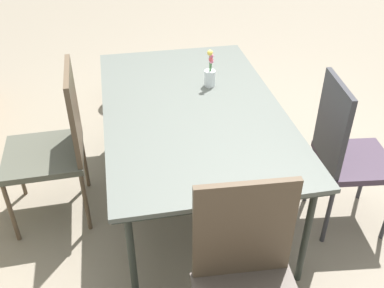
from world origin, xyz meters
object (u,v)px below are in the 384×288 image
chair_end_left (248,283)px  potted_plant (121,78)px  chair_far_side (56,140)px  dining_table (192,112)px  flower_vase (210,74)px  chair_near_left (345,149)px

chair_end_left → potted_plant: bearing=-78.2°
chair_end_left → chair_far_side: size_ratio=0.98×
dining_table → chair_far_side: chair_far_side is taller
dining_table → chair_far_side: (0.03, 0.85, -0.13)m
dining_table → chair_end_left: size_ratio=1.80×
dining_table → chair_end_left: chair_end_left is taller
dining_table → chair_end_left: 1.22m
chair_far_side → flower_vase: bearing=-79.2°
potted_plant → flower_vase: bearing=-155.4°
chair_end_left → chair_near_left: bearing=-132.9°
flower_vase → potted_plant: bearing=24.6°
chair_end_left → flower_vase: bearing=-93.1°
chair_end_left → chair_far_side: 1.51m
flower_vase → chair_far_side: bearing=102.3°
chair_far_side → flower_vase: size_ratio=4.00×
chair_far_side → flower_vase: chair_far_side is taller
chair_near_left → flower_vase: bearing=-126.6°
chair_far_side → potted_plant: chair_far_side is taller
chair_near_left → potted_plant: bearing=-139.8°
chair_far_side → chair_end_left: bearing=-147.1°
dining_table → chair_near_left: (-0.40, -0.86, -0.13)m
chair_end_left → flower_vase: size_ratio=3.94×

